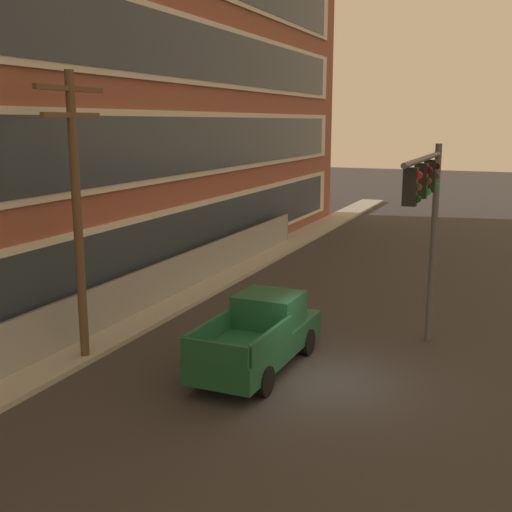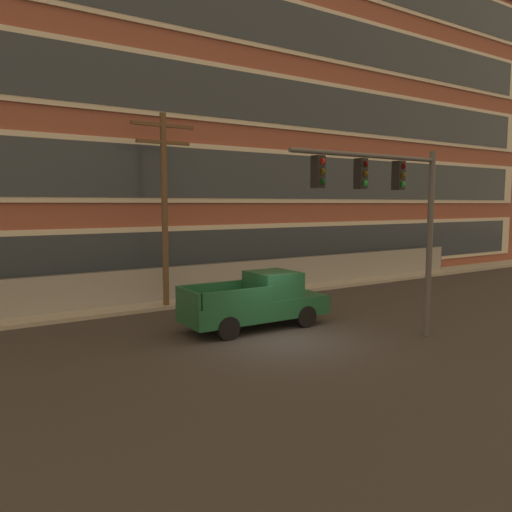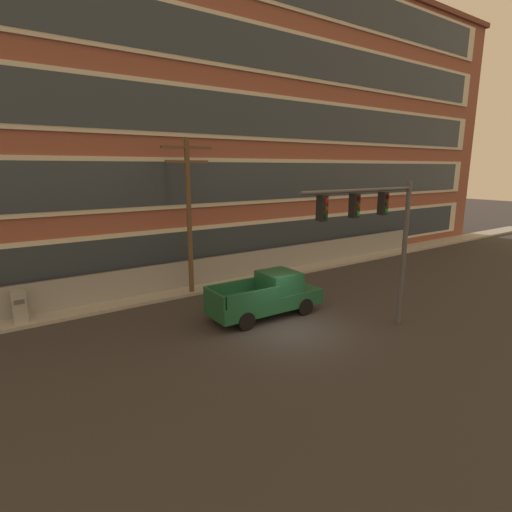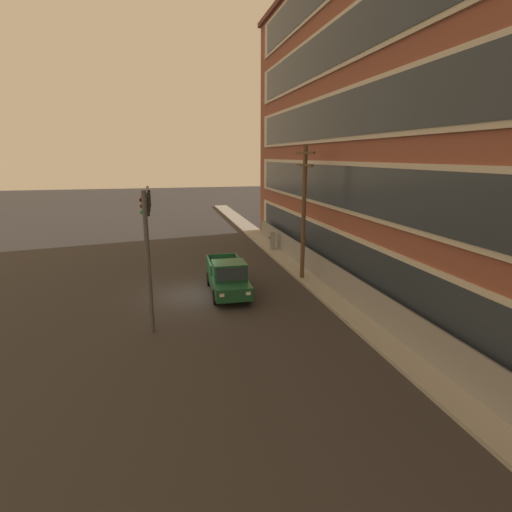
{
  "view_description": "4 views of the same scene",
  "coord_description": "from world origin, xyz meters",
  "px_view_note": "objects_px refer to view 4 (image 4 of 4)",
  "views": [
    {
      "loc": [
        -15.74,
        -4.53,
        6.91
      ],
      "look_at": [
        -0.15,
        1.99,
        3.35
      ],
      "focal_mm": 45.0,
      "sensor_mm": 36.0,
      "label": 1
    },
    {
      "loc": [
        -9.62,
        -12.85,
        4.51
      ],
      "look_at": [
        1.92,
        4.68,
        2.31
      ],
      "focal_mm": 35.0,
      "sensor_mm": 36.0,
      "label": 2
    },
    {
      "loc": [
        -10.28,
        -12.11,
        6.78
      ],
      "look_at": [
        -0.65,
        1.65,
        3.05
      ],
      "focal_mm": 28.0,
      "sensor_mm": 36.0,
      "label": 3
    },
    {
      "loc": [
        21.56,
        -1.41,
        7.6
      ],
      "look_at": [
        2.22,
        3.22,
        2.61
      ],
      "focal_mm": 28.0,
      "sensor_mm": 36.0,
      "label": 4
    }
  ],
  "objects_px": {
    "pickup_truck_dark_green": "(228,278)",
    "traffic_signal_mast": "(147,223)",
    "utility_pole_near_corner": "(304,206)",
    "electrical_cabinet": "(272,241)"
  },
  "relations": [
    {
      "from": "traffic_signal_mast",
      "to": "pickup_truck_dark_green",
      "type": "distance_m",
      "value": 5.95
    },
    {
      "from": "traffic_signal_mast",
      "to": "electrical_cabinet",
      "type": "bearing_deg",
      "value": 141.69
    },
    {
      "from": "utility_pole_near_corner",
      "to": "traffic_signal_mast",
      "type": "bearing_deg",
      "value": -67.37
    },
    {
      "from": "utility_pole_near_corner",
      "to": "pickup_truck_dark_green",
      "type": "bearing_deg",
      "value": -73.41
    },
    {
      "from": "pickup_truck_dark_green",
      "to": "electrical_cabinet",
      "type": "distance_m",
      "value": 10.93
    },
    {
      "from": "traffic_signal_mast",
      "to": "electrical_cabinet",
      "type": "height_order",
      "value": "traffic_signal_mast"
    },
    {
      "from": "pickup_truck_dark_green",
      "to": "traffic_signal_mast",
      "type": "bearing_deg",
      "value": -60.72
    },
    {
      "from": "pickup_truck_dark_green",
      "to": "utility_pole_near_corner",
      "type": "relative_size",
      "value": 0.67
    },
    {
      "from": "utility_pole_near_corner",
      "to": "electrical_cabinet",
      "type": "bearing_deg",
      "value": 177.83
    },
    {
      "from": "utility_pole_near_corner",
      "to": "electrical_cabinet",
      "type": "relative_size",
      "value": 5.16
    }
  ]
}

